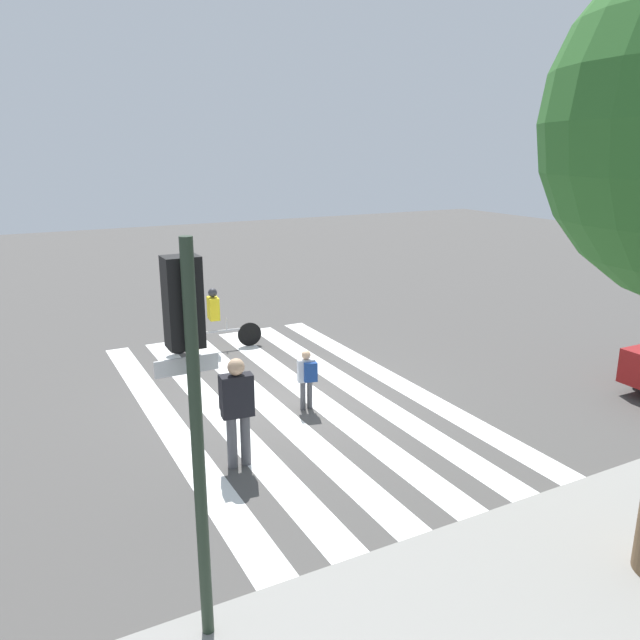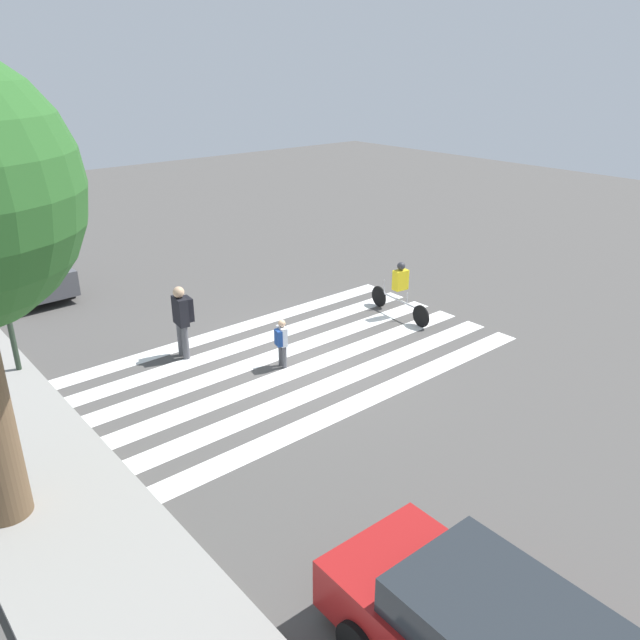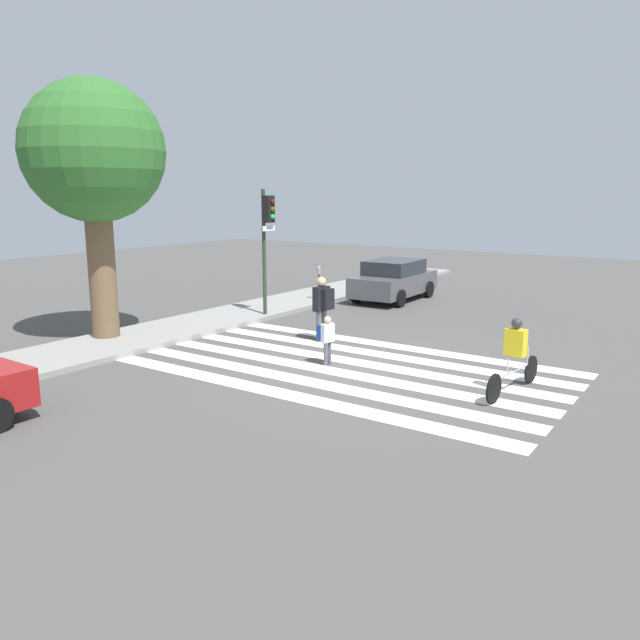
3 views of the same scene
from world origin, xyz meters
The scene contains 8 objects.
ground_plane centered at (0.00, 0.00, 0.00)m, with size 60.00×60.00×0.00m, color #4C4947.
sidewalk_curb centered at (0.00, 6.25, 0.07)m, with size 36.00×2.50×0.14m.
crosswalk_stripes centered at (0.00, 0.00, 0.00)m, with size 5.43×10.00×0.01m.
traffic_light centered at (3.43, 5.18, 2.90)m, with size 0.60×0.50×4.14m.
pedestrian_adult_tall_backpack centered at (1.84, 1.97, 1.05)m, with size 0.52×0.44×1.79m.
pedestrian_adult_yellow_jacket centered at (-0.11, 0.54, 0.69)m, with size 0.35×0.32×1.18m.
cyclist_mid_street centered at (0.28, -3.81, 0.86)m, with size 2.38×0.42×1.57m.
car_parked_dark_suv centered at (8.95, 3.52, 0.78)m, with size 4.17×2.06×1.53m.
Camera 2 is at (-10.56, 8.21, 6.64)m, focal length 35.00 mm.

